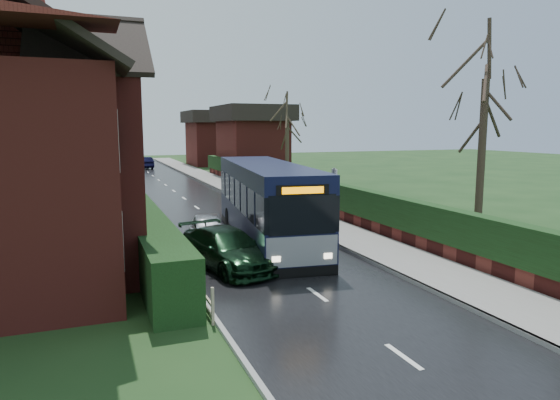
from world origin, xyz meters
name	(u,v)px	position (x,y,z in m)	size (l,w,h in m)	color
ground	(290,275)	(0.00, 0.00, 0.00)	(140.00, 140.00, 0.00)	#2A491F
road	(213,220)	(0.00, 10.00, 0.01)	(6.00, 100.00, 0.02)	black
pavement	(293,213)	(4.25, 10.00, 0.07)	(2.50, 100.00, 0.14)	slate
kerb_right	(271,215)	(3.05, 10.00, 0.07)	(0.12, 100.00, 0.14)	gray
kerb_left	(150,223)	(-3.05, 10.00, 0.05)	(0.12, 100.00, 0.10)	gray
front_hedge	(142,229)	(-3.90, 5.00, 0.80)	(1.20, 16.00, 1.60)	black
picket_fence	(163,236)	(-3.15, 5.00, 0.45)	(0.10, 16.00, 0.90)	#9C8E6A
right_wall_hedge	(319,194)	(5.80, 10.00, 1.02)	(0.60, 50.00, 1.80)	maroon
bus	(267,203)	(0.89, 4.61, 1.55)	(3.65, 10.49, 3.12)	black
car_silver	(209,231)	(-1.50, 4.52, 0.64)	(1.50, 3.73, 1.27)	#BCBBC0
car_green	(227,249)	(-1.60, 1.48, 0.64)	(1.80, 4.42, 1.28)	black
car_distant	(144,163)	(0.20, 43.27, 0.64)	(1.36, 3.91, 1.29)	black
bus_stop_sign	(334,194)	(3.20, 3.28, 1.98)	(0.11, 0.45, 3.00)	slate
tree_right_near	(487,67)	(9.00, 1.82, 6.86)	(4.25, 4.25, 9.18)	#35281F
tree_right_far	(287,112)	(8.06, 20.24, 5.62)	(3.90, 3.90, 7.52)	#3C3123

